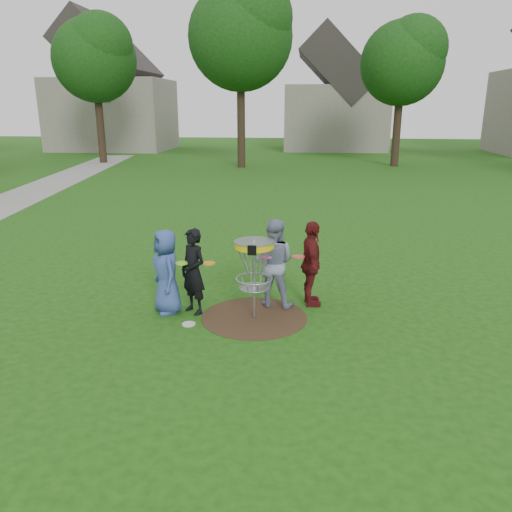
# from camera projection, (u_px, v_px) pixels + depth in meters

# --- Properties ---
(ground) EXTENTS (100.00, 100.00, 0.00)m
(ground) POSITION_uv_depth(u_px,v_px,m) (254.00, 317.00, 8.48)
(ground) COLOR #19470F
(ground) RESTS_ON ground
(dirt_patch) EXTENTS (1.80, 1.80, 0.01)m
(dirt_patch) POSITION_uv_depth(u_px,v_px,m) (254.00, 317.00, 8.47)
(dirt_patch) COLOR #47331E
(dirt_patch) RESTS_ON ground
(player_blue) EXTENTS (0.78, 0.86, 1.47)m
(player_blue) POSITION_uv_depth(u_px,v_px,m) (166.00, 272.00, 8.50)
(player_blue) COLOR #344B8F
(player_blue) RESTS_ON ground
(player_black) EXTENTS (0.65, 0.62, 1.49)m
(player_black) POSITION_uv_depth(u_px,v_px,m) (193.00, 272.00, 8.48)
(player_black) COLOR black
(player_black) RESTS_ON ground
(player_grey) EXTENTS (0.85, 0.71, 1.59)m
(player_grey) POSITION_uv_depth(u_px,v_px,m) (273.00, 263.00, 8.79)
(player_grey) COLOR gray
(player_grey) RESTS_ON ground
(player_maroon) EXTENTS (0.49, 0.94, 1.54)m
(player_maroon) POSITION_uv_depth(u_px,v_px,m) (311.00, 264.00, 8.81)
(player_maroon) COLOR #5D1516
(player_maroon) RESTS_ON ground
(disc_on_grass) EXTENTS (0.22, 0.22, 0.02)m
(disc_on_grass) POSITION_uv_depth(u_px,v_px,m) (189.00, 324.00, 8.19)
(disc_on_grass) COLOR silver
(disc_on_grass) RESTS_ON ground
(disc_golf_basket) EXTENTS (0.66, 0.67, 1.38)m
(disc_golf_basket) POSITION_uv_depth(u_px,v_px,m) (254.00, 260.00, 8.18)
(disc_golf_basket) COLOR #9EA0A5
(disc_golf_basket) RESTS_ON ground
(held_discs) EXTENTS (2.18, 0.66, 0.09)m
(held_discs) POSITION_uv_depth(u_px,v_px,m) (239.00, 260.00, 8.48)
(held_discs) COLOR #9AF71B
(held_discs) RESTS_ON ground
(tree_row) EXTENTS (51.20, 17.42, 9.90)m
(tree_row) POSITION_uv_depth(u_px,v_px,m) (303.00, 51.00, 26.33)
(tree_row) COLOR #38281C
(tree_row) RESTS_ON ground
(house_row) EXTENTS (44.50, 10.65, 11.62)m
(house_row) POSITION_uv_depth(u_px,v_px,m) (361.00, 97.00, 38.32)
(house_row) COLOR gray
(house_row) RESTS_ON ground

